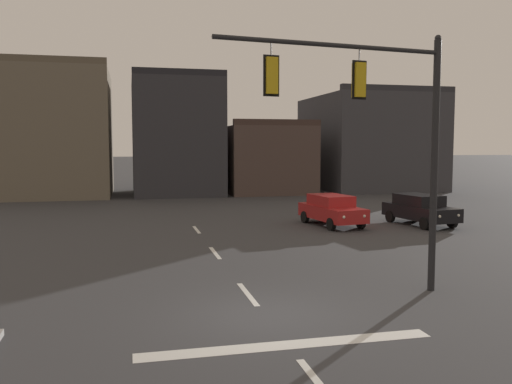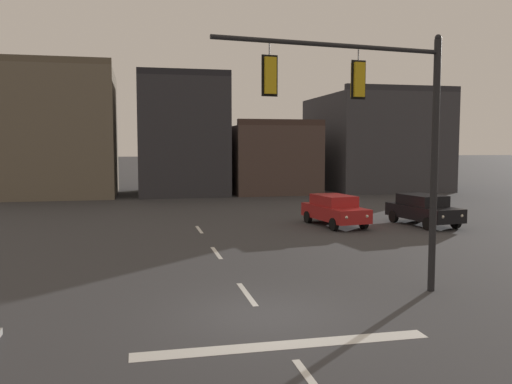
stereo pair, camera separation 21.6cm
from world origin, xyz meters
name	(u,v)px [view 2 (the right image)]	position (x,y,z in m)	size (l,w,h in m)	color
ground_plane	(263,316)	(0.00, 0.00, 0.00)	(400.00, 400.00, 0.00)	#353538
stop_bar_paint	(285,345)	(0.00, -2.00, 0.00)	(6.40, 0.50, 0.01)	silver
lane_centreline	(247,294)	(0.00, 2.00, 0.00)	(0.16, 26.40, 0.01)	silver
signal_mast_near_side	(379,118)	(3.47, 0.99, 4.94)	(6.59, 0.95, 7.28)	black
car_lot_nearside	(334,209)	(7.08, 13.77, 0.86)	(2.40, 4.62, 1.61)	#A81E1E
car_lot_middle	(423,209)	(11.72, 12.94, 0.86)	(2.40, 4.62, 1.61)	black
building_row	(217,142)	(4.05, 35.61, 4.56)	(41.64, 12.38, 10.83)	#665B4C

